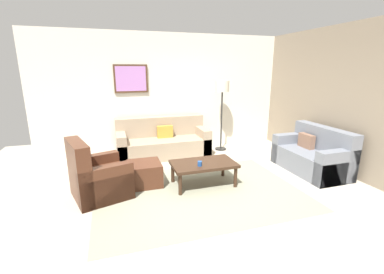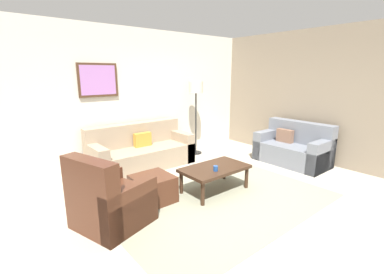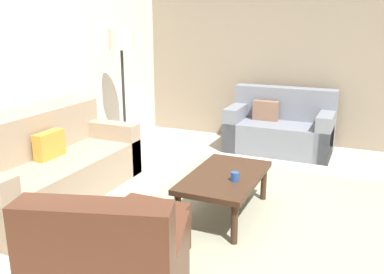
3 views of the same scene
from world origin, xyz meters
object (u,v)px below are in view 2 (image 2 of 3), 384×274
object	(u,v)px
couch_loveseat	(294,149)
armchair_leather	(108,204)
couch_main	(140,152)
cup	(216,168)
framed_artwork	(98,80)
ottoman	(153,189)
coffee_table	(215,170)
lamp_standing	(196,95)

from	to	relation	value
couch_loveseat	armchair_leather	world-z (taller)	armchair_leather
couch_main	cup	xyz separation A→B (m)	(0.24, -1.98, 0.15)
couch_loveseat	armchair_leather	bearing A→B (deg)	178.38
cup	framed_artwork	size ratio (longest dim) A/B	0.11
couch_main	framed_artwork	world-z (taller)	framed_artwork
armchair_leather	ottoman	world-z (taller)	armchair_leather
couch_main	coffee_table	size ratio (longest dim) A/B	1.89
couch_main	framed_artwork	xyz separation A→B (m)	(-0.61, 0.39, 1.46)
ottoman	cup	xyz separation A→B (m)	(0.86, -0.45, 0.25)
armchair_leather	lamp_standing	size ratio (longest dim) A/B	0.59
ottoman	lamp_standing	size ratio (longest dim) A/B	0.33
couch_loveseat	cup	bearing A→B (deg)	-177.80
couch_loveseat	ottoman	size ratio (longest dim) A/B	2.59
couch_loveseat	cup	xyz separation A→B (m)	(-2.43, -0.09, 0.15)
ottoman	lamp_standing	bearing A→B (deg)	35.52
coffee_table	lamp_standing	distance (m)	2.38
coffee_table	armchair_leather	bearing A→B (deg)	177.62
lamp_standing	framed_artwork	distance (m)	2.16
couch_main	coffee_table	bearing A→B (deg)	-79.12
armchair_leather	cup	size ratio (longest dim) A/B	12.16
couch_main	couch_loveseat	world-z (taller)	same
ottoman	coffee_table	world-z (taller)	coffee_table
couch_main	ottoman	xyz separation A→B (m)	(-0.63, -1.53, -0.10)
couch_loveseat	armchair_leather	xyz separation A→B (m)	(-4.08, 0.12, 0.00)
couch_main	lamp_standing	world-z (taller)	lamp_standing
ottoman	armchair_leather	bearing A→B (deg)	-162.71
couch_main	framed_artwork	distance (m)	1.63
ottoman	cup	bearing A→B (deg)	-27.80
cup	armchair_leather	bearing A→B (deg)	172.80
couch_loveseat	cup	world-z (taller)	couch_loveseat
cup	framed_artwork	world-z (taller)	framed_artwork
ottoman	cup	distance (m)	1.01
cup	lamp_standing	world-z (taller)	lamp_standing
couch_loveseat	cup	distance (m)	2.44
couch_main	lamp_standing	size ratio (longest dim) A/B	1.22
ottoman	couch_loveseat	bearing A→B (deg)	-6.26
couch_loveseat	framed_artwork	xyz separation A→B (m)	(-3.28, 2.28, 1.46)
coffee_table	couch_loveseat	bearing A→B (deg)	-1.03
couch_main	couch_loveseat	xyz separation A→B (m)	(2.67, -1.89, 0.00)
armchair_leather	framed_artwork	bearing A→B (deg)	69.70
lamp_standing	framed_artwork	bearing A→B (deg)	168.74
cup	framed_artwork	distance (m)	2.84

